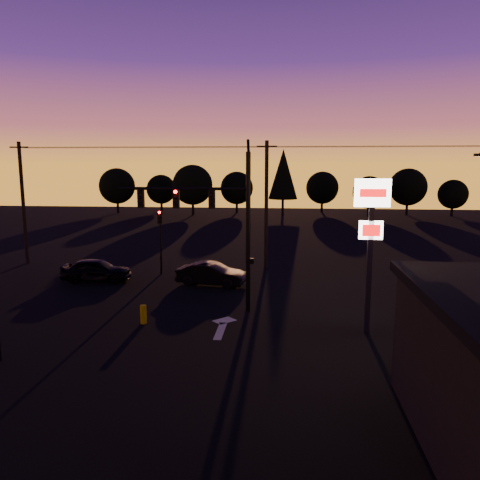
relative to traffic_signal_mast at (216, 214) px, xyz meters
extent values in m
plane|color=black|center=(0.10, -3.99, -4.94)|extent=(120.00, 120.00, 0.00)
cube|color=beige|center=(0.60, -2.99, -4.93)|extent=(0.35, 2.20, 0.01)
cube|color=beige|center=(0.60, -1.59, -4.93)|extent=(1.20, 1.20, 0.01)
cylinder|color=black|center=(1.60, 0.01, -0.94)|extent=(0.24, 0.24, 8.00)
cylinder|color=black|center=(1.60, 0.01, 3.26)|extent=(0.14, 0.52, 0.76)
cylinder|color=black|center=(-1.65, 0.01, 1.26)|extent=(6.50, 0.16, 0.16)
cube|color=black|center=(-0.20, 0.01, 0.76)|extent=(0.32, 0.22, 0.95)
sphere|color=black|center=(-0.20, -0.12, 1.11)|extent=(0.18, 0.18, 0.18)
sphere|color=black|center=(-0.20, -0.12, 0.81)|extent=(0.18, 0.18, 0.18)
sphere|color=black|center=(-0.20, -0.12, 0.51)|extent=(0.18, 0.18, 0.18)
cube|color=black|center=(-2.00, 0.01, 0.76)|extent=(0.32, 0.22, 0.95)
sphere|color=#FF0705|center=(-2.00, -0.12, 1.11)|extent=(0.18, 0.18, 0.18)
sphere|color=black|center=(-2.00, -0.12, 0.81)|extent=(0.18, 0.18, 0.18)
sphere|color=black|center=(-2.00, -0.12, 0.51)|extent=(0.18, 0.18, 0.18)
cube|color=black|center=(-3.80, 0.01, 0.76)|extent=(0.32, 0.22, 0.95)
sphere|color=black|center=(-3.80, -0.12, 1.11)|extent=(0.18, 0.18, 0.18)
sphere|color=black|center=(-3.80, -0.12, 0.81)|extent=(0.18, 0.18, 0.18)
sphere|color=black|center=(-3.80, -0.12, 0.51)|extent=(0.18, 0.18, 0.18)
cube|color=black|center=(1.78, 0.01, -2.34)|extent=(0.22, 0.18, 0.28)
cylinder|color=black|center=(-4.90, 7.51, -3.14)|extent=(0.14, 0.14, 3.60)
cube|color=black|center=(-4.90, 7.51, -1.04)|extent=(0.30, 0.20, 0.90)
sphere|color=#FF0705|center=(-4.90, 7.39, -0.72)|extent=(0.18, 0.18, 0.18)
sphere|color=black|center=(-4.90, 7.39, -1.00)|extent=(0.18, 0.18, 0.18)
sphere|color=black|center=(-4.90, 7.39, -1.28)|extent=(0.18, 0.18, 0.18)
cube|color=black|center=(7.10, -2.49, -1.74)|extent=(0.22, 0.22, 6.40)
cube|color=white|center=(7.10, -2.49, 1.26)|extent=(1.50, 0.25, 1.20)
cube|color=red|center=(7.10, -2.63, 1.26)|extent=(1.10, 0.02, 0.35)
cube|color=white|center=(7.10, -2.49, -0.34)|extent=(1.00, 0.22, 0.80)
cube|color=red|center=(7.10, -2.62, -0.34)|extent=(0.75, 0.02, 0.50)
cube|color=black|center=(12.90, 1.51, 2.91)|extent=(0.50, 0.22, 0.14)
plane|color=#FFB759|center=(12.90, 1.51, 2.83)|extent=(0.35, 0.35, 0.00)
cylinder|color=black|center=(-15.90, 10.01, -0.44)|extent=(0.26, 0.26, 9.00)
cube|color=black|center=(-15.90, 10.01, 3.66)|extent=(1.40, 0.10, 0.10)
cylinder|color=black|center=(2.10, 10.01, -0.44)|extent=(0.26, 0.26, 9.00)
cube|color=black|center=(2.10, 10.01, 3.66)|extent=(1.40, 0.10, 0.10)
cylinder|color=black|center=(-6.90, 9.41, 3.61)|extent=(18.00, 0.02, 0.02)
cylinder|color=black|center=(-6.90, 10.01, 3.66)|extent=(18.00, 0.02, 0.02)
cylinder|color=black|center=(-6.90, 10.61, 3.61)|extent=(18.00, 0.02, 0.02)
cylinder|color=black|center=(11.10, 9.41, 3.61)|extent=(18.00, 0.02, 0.02)
cylinder|color=black|center=(11.10, 10.01, 3.66)|extent=(18.00, 0.02, 0.02)
cylinder|color=black|center=(11.10, 10.61, 3.61)|extent=(18.00, 0.02, 0.02)
cube|color=black|center=(9.10, -7.47, -3.54)|extent=(2.20, 0.05, 1.60)
cylinder|color=#C1B200|center=(-3.14, -2.33, -4.50)|extent=(0.29, 0.29, 0.88)
cylinder|color=black|center=(-21.90, 46.01, -4.12)|extent=(0.36, 0.36, 1.62)
sphere|color=black|center=(-21.90, 46.01, -0.87)|extent=(5.36, 5.36, 5.36)
cylinder|color=black|center=(-15.90, 49.01, -4.25)|extent=(0.36, 0.36, 1.38)
sphere|color=black|center=(-15.90, 49.01, -1.50)|extent=(4.54, 4.54, 4.54)
cylinder|color=black|center=(-9.90, 44.01, -4.06)|extent=(0.36, 0.36, 1.75)
sphere|color=black|center=(-9.90, 44.01, -0.56)|extent=(5.77, 5.78, 5.78)
cylinder|color=black|center=(-3.90, 48.01, -4.19)|extent=(0.36, 0.36, 1.50)
sphere|color=black|center=(-3.90, 48.01, -1.19)|extent=(4.95, 4.95, 4.95)
cylinder|color=black|center=(3.10, 45.01, -3.75)|extent=(0.36, 0.36, 2.38)
cone|color=black|center=(3.10, 45.01, 1.00)|extent=(4.18, 4.18, 7.12)
cylinder|color=black|center=(9.10, 50.01, -4.19)|extent=(0.36, 0.36, 1.50)
sphere|color=black|center=(9.10, 50.01, -1.19)|extent=(4.95, 4.95, 4.95)
cylinder|color=black|center=(15.10, 44.01, -4.25)|extent=(0.36, 0.36, 1.38)
sphere|color=black|center=(15.10, 44.01, -1.50)|extent=(4.54, 4.54, 4.54)
cylinder|color=black|center=(21.10, 47.01, -4.12)|extent=(0.36, 0.36, 1.62)
sphere|color=black|center=(21.10, 47.01, -0.87)|extent=(5.36, 5.36, 5.36)
cylinder|color=black|center=(27.10, 46.01, -4.31)|extent=(0.36, 0.36, 1.25)
sphere|color=black|center=(27.10, 46.01, -1.81)|extent=(4.12, 4.12, 4.12)
imported|color=black|center=(-8.49, 5.18, -4.20)|extent=(4.45, 2.03, 1.48)
imported|color=black|center=(-1.05, 4.92, -4.23)|extent=(4.47, 2.20, 1.41)
imported|color=black|center=(8.64, -7.34, -4.31)|extent=(2.93, 4.81, 1.25)
camera|label=1|loc=(3.39, -22.86, 2.50)|focal=35.00mm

